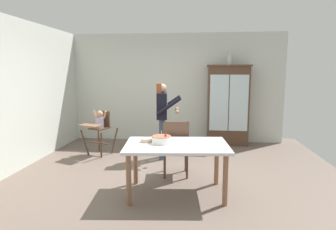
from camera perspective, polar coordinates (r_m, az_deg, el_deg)
ground_plane at (r=4.94m, az=-1.04°, el=-12.19°), size 6.24×6.24×0.00m
wall_back at (r=7.25m, az=1.51°, el=5.41°), size 5.32×0.06×2.70m
wall_left at (r=5.61m, az=-28.86°, el=3.40°), size 0.06×5.32×2.70m
china_cabinet at (r=7.03m, az=11.85°, el=1.98°), size 1.02×0.48×1.92m
ceramic_vase at (r=7.00m, az=12.22°, el=10.73°), size 0.13×0.13×0.27m
high_chair_with_toddler at (r=6.21m, az=-13.52°, el=-1.83°), size 0.74×0.81×0.95m
adult_person at (r=5.72m, az=-1.14°, el=0.71°), size 0.53×0.52×1.53m
dining_table at (r=4.10m, az=1.71°, el=-7.12°), size 1.53×1.04×0.74m
birthday_cake at (r=4.11m, az=-1.31°, el=-4.92°), size 0.28×0.28×0.19m
serving_bowl at (r=4.21m, az=-4.27°, el=-4.99°), size 0.18×0.18×0.05m
dining_chair_far_side at (r=4.77m, az=1.57°, el=-5.94°), size 0.48×0.48×0.96m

